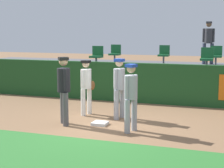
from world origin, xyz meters
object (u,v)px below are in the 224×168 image
Objects in this scene: spectator_hooded at (208,40)px; seat_front_right at (207,57)px; seat_back_left at (115,53)px; seat_back_center at (164,54)px; player_umpire at (64,86)px; seat_front_left at (97,55)px; first_base at (100,123)px; seat_back_right at (216,55)px; player_fielder_home at (86,84)px; player_coach_visitor at (131,93)px; player_runner_visitor at (119,84)px.

seat_front_right is at bearing 87.72° from spectator_hooded.
seat_back_center is at bearing -0.01° from seat_back_left.
player_umpire is 2.22× the size of seat_front_left.
seat_back_right is (2.63, 6.69, 1.55)m from first_base.
player_fielder_home is 2.00× the size of seat_back_right.
first_base is 1.44m from player_coach_visitor.
first_base is 0.21× the size of spectator_hooded.
first_base is at bearing -111.47° from seat_back_right.
player_umpire is at bearing -82.63° from seat_back_left.
seat_front_right is 1.00× the size of seat_back_left.
seat_front_right reaches higher than player_runner_visitor.
player_runner_visitor is 0.95× the size of spectator_hooded.
spectator_hooded reaches higher than seat_front_right.
player_fielder_home is 0.95× the size of player_runner_visitor.
first_base is 0.23× the size of player_coach_visitor.
seat_back_right is at bearing 114.43° from player_umpire.
first_base is at bearing -67.45° from seat_front_left.
player_coach_visitor is at bearing -21.25° from first_base.
player_coach_visitor is at bearing 48.66° from player_umpire.
player_umpire is at bearing 10.83° from player_fielder_home.
seat_back_right is at bearing -174.51° from player_coach_visitor.
seat_front_right and seat_back_center have the same top height.
first_base is 0.23× the size of player_runner_visitor.
seat_back_right is at bearing 0.00° from seat_back_left.
seat_front_left is 1.00× the size of seat_back_left.
player_runner_visitor is 6.29m from seat_back_right.
seat_back_center is (2.46, 1.80, -0.00)m from seat_front_left.
player_runner_visitor is 2.10× the size of seat_back_left.
seat_front_left is at bearing -96.01° from seat_back_left.
seat_front_left is 1.00× the size of seat_back_center.
seat_front_right is at bearing -42.25° from seat_back_center.
seat_front_right is (2.14, 4.01, 0.57)m from player_runner_visitor.
player_coach_visitor is at bearing 74.84° from spectator_hooded.
player_fielder_home is at bearing 129.52° from first_base.
player_runner_visitor is 0.95× the size of player_umpire.
seat_back_left is 4.19m from spectator_hooded.
player_fielder_home is at bearing -72.82° from seat_front_left.
seat_back_left reaches higher than player_fielder_home.
player_fielder_home is at bearing -102.47° from seat_back_center.
player_runner_visitor is at bearing 67.12° from spectator_hooded.
player_umpire is at bearing 61.52° from spectator_hooded.
first_base is 7.11m from seat_back_left.
seat_back_left is (-4.25, 1.80, 0.00)m from seat_front_right.
spectator_hooded is (3.07, 6.42, 1.23)m from player_fielder_home.
seat_back_right reaches higher than player_fielder_home.
player_runner_visitor is at bearing -91.59° from seat_back_center.
spectator_hooded is (3.18, 7.72, 1.12)m from player_umpire.
seat_front_left is (-2.30, 4.01, 0.57)m from player_runner_visitor.
seat_front_left and seat_back_left have the same top height.
player_umpire reaches higher than player_runner_visitor.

